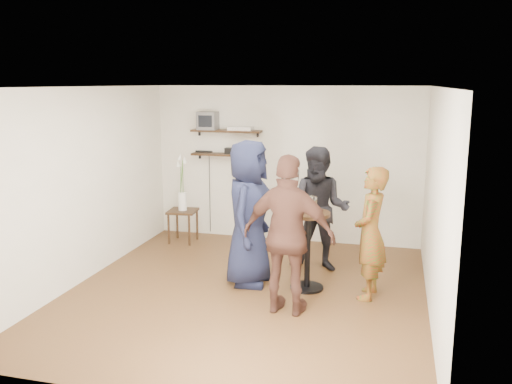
# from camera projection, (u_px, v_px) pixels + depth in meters

# --- Properties ---
(room) EXTENTS (4.58, 5.08, 2.68)m
(room) POSITION_uv_depth(u_px,v_px,m) (245.00, 194.00, 6.70)
(room) COLOR #402714
(room) RESTS_ON ground
(shelf_upper) EXTENTS (1.20, 0.25, 0.04)m
(shelf_upper) POSITION_uv_depth(u_px,v_px,m) (226.00, 131.00, 9.09)
(shelf_upper) COLOR black
(shelf_upper) RESTS_ON room
(shelf_lower) EXTENTS (1.20, 0.25, 0.04)m
(shelf_lower) POSITION_uv_depth(u_px,v_px,m) (226.00, 155.00, 9.17)
(shelf_lower) COLOR black
(shelf_lower) RESTS_ON room
(crt_monitor) EXTENTS (0.32, 0.30, 0.30)m
(crt_monitor) POSITION_uv_depth(u_px,v_px,m) (208.00, 121.00, 9.14)
(crt_monitor) COLOR #59595B
(crt_monitor) RESTS_ON shelf_upper
(dvd_deck) EXTENTS (0.40, 0.24, 0.06)m
(dvd_deck) POSITION_uv_depth(u_px,v_px,m) (241.00, 128.00, 9.02)
(dvd_deck) COLOR silver
(dvd_deck) RESTS_ON shelf_upper
(radio) EXTENTS (0.22, 0.10, 0.10)m
(radio) POSITION_uv_depth(u_px,v_px,m) (231.00, 151.00, 9.14)
(radio) COLOR black
(radio) RESTS_ON shelf_lower
(power_strip) EXTENTS (0.30, 0.05, 0.03)m
(power_strip) POSITION_uv_depth(u_px,v_px,m) (204.00, 152.00, 9.32)
(power_strip) COLOR black
(power_strip) RESTS_ON shelf_lower
(side_table) EXTENTS (0.50, 0.50, 0.55)m
(side_table) POSITION_uv_depth(u_px,v_px,m) (183.00, 215.00, 9.10)
(side_table) COLOR black
(side_table) RESTS_ON room
(vase_lilies) EXTENTS (0.19, 0.20, 0.98)m
(vase_lilies) POSITION_uv_depth(u_px,v_px,m) (182.00, 192.00, 9.02)
(vase_lilies) COLOR white
(vase_lilies) RESTS_ON side_table
(drinks_table) EXTENTS (0.56, 0.56, 1.03)m
(drinks_table) POSITION_uv_depth(u_px,v_px,m) (308.00, 240.00, 6.97)
(drinks_table) COLOR black
(drinks_table) RESTS_ON room
(wine_glass_fl) EXTENTS (0.07, 0.07, 0.21)m
(wine_glass_fl) POSITION_uv_depth(u_px,v_px,m) (303.00, 201.00, 6.84)
(wine_glass_fl) COLOR silver
(wine_glass_fl) RESTS_ON drinks_table
(wine_glass_fr) EXTENTS (0.07, 0.07, 0.22)m
(wine_glass_fr) POSITION_uv_depth(u_px,v_px,m) (314.00, 202.00, 6.81)
(wine_glass_fr) COLOR silver
(wine_glass_fr) RESTS_ON drinks_table
(wine_glass_bl) EXTENTS (0.07, 0.07, 0.20)m
(wine_glass_bl) POSITION_uv_depth(u_px,v_px,m) (308.00, 200.00, 6.94)
(wine_glass_bl) COLOR silver
(wine_glass_bl) RESTS_ON drinks_table
(wine_glass_br) EXTENTS (0.07, 0.07, 0.22)m
(wine_glass_br) POSITION_uv_depth(u_px,v_px,m) (310.00, 201.00, 6.86)
(wine_glass_br) COLOR silver
(wine_glass_br) RESTS_ON drinks_table
(person_plaid) EXTENTS (0.45, 0.64, 1.66)m
(person_plaid) POSITION_uv_depth(u_px,v_px,m) (370.00, 233.00, 6.67)
(person_plaid) COLOR #A92113
(person_plaid) RESTS_ON room
(person_dark) EXTENTS (0.90, 0.71, 1.78)m
(person_dark) POSITION_uv_depth(u_px,v_px,m) (320.00, 209.00, 7.66)
(person_dark) COLOR black
(person_dark) RESTS_ON room
(person_navy) EXTENTS (0.63, 0.95, 1.93)m
(person_navy) POSITION_uv_depth(u_px,v_px,m) (248.00, 213.00, 7.11)
(person_navy) COLOR black
(person_navy) RESTS_ON room
(person_brown) EXTENTS (1.14, 0.58, 1.87)m
(person_brown) POSITION_uv_depth(u_px,v_px,m) (289.00, 236.00, 6.19)
(person_brown) COLOR #47281E
(person_brown) RESTS_ON room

